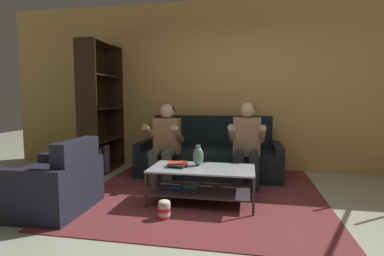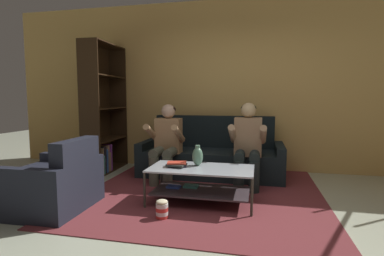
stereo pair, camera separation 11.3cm
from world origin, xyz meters
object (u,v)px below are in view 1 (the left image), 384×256
person_seated_left (165,140)px  book_stack (178,164)px  person_seated_right (247,141)px  coffee_table (201,179)px  couch (209,156)px  vase (198,156)px  bookshelf (98,121)px  armchair (53,186)px  popcorn_tub (164,210)px

person_seated_left → book_stack: 0.92m
person_seated_right → coffee_table: size_ratio=0.97×
couch → book_stack: 1.37m
person_seated_right → vase: size_ratio=4.74×
vase → coffee_table: bearing=-61.1°
vase → bookshelf: bookshelf is taller
couch → armchair: (-1.48, -1.88, -0.02)m
vase → book_stack: (-0.23, -0.12, -0.09)m
person_seated_left → couch: bearing=41.7°
bookshelf → armchair: size_ratio=2.32×
person_seated_right → coffee_table: person_seated_right is taller
couch → coffee_table: couch is taller
person_seated_left → person_seated_right: (1.18, 0.00, 0.01)m
bookshelf → couch: bearing=4.2°
book_stack → bookshelf: bearing=143.9°
person_seated_left → coffee_table: person_seated_left is taller
book_stack → bookshelf: (-1.66, 1.21, 0.40)m
couch → book_stack: bearing=-98.6°
coffee_table → armchair: bearing=-160.6°
book_stack → bookshelf: size_ratio=0.12×
book_stack → person_seated_right: bearing=46.1°
person_seated_left → popcorn_tub: person_seated_left is taller
person_seated_left → coffee_table: (0.67, -0.80, -0.34)m
armchair → person_seated_left: bearing=56.7°
couch → popcorn_tub: (-0.22, -1.87, -0.20)m
coffee_table → person_seated_left: bearing=129.8°
bookshelf → popcorn_tub: (1.64, -1.73, -0.76)m
book_stack → popcorn_tub: bearing=-91.7°
coffee_table → bookshelf: bearing=148.5°
couch → book_stack: couch is taller
person_seated_right → bookshelf: bookshelf is taller
vase → popcorn_tub: 0.82m
coffee_table → book_stack: (-0.28, -0.02, 0.17)m
person_seated_left → armchair: person_seated_left is taller
person_seated_left → armchair: bearing=-123.3°
person_seated_right → couch: bearing=138.4°
armchair → popcorn_tub: 1.27m
coffee_table → popcorn_tub: (-0.30, -0.54, -0.19)m
bookshelf → armchair: (0.39, -1.74, -0.58)m
popcorn_tub → book_stack: bearing=88.3°
vase → bookshelf: 2.20m
armchair → popcorn_tub: bearing=0.4°
person_seated_left → person_seated_right: person_seated_right is taller
person_seated_left → armchair: size_ratio=1.24×
bookshelf → popcorn_tub: bookshelf is taller
person_seated_right → bookshelf: bearing=171.1°
book_stack → armchair: size_ratio=0.27×
couch → vase: 1.25m
bookshelf → popcorn_tub: size_ratio=10.64×
vase → armchair: 1.66m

